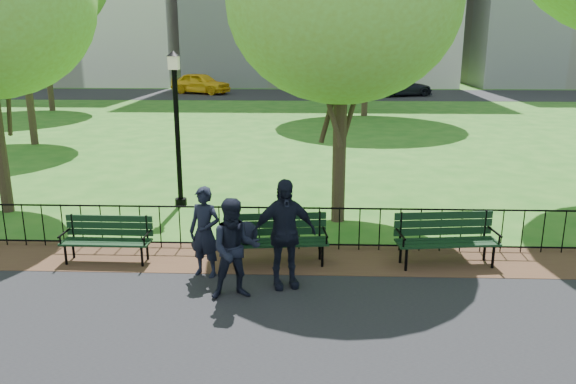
{
  "coord_description": "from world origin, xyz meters",
  "views": [
    {
      "loc": [
        1.19,
        -8.6,
        4.09
      ],
      "look_at": [
        0.8,
        1.5,
        1.34
      ],
      "focal_mm": 35.0,
      "sensor_mm": 36.0,
      "label": 1
    }
  ],
  "objects_px": {
    "person_mid": "(235,249)",
    "person_right": "(284,234)",
    "person_left": "(205,232)",
    "taxi": "(201,83)",
    "park_bench_left_a": "(107,234)",
    "park_bench_right_a": "(446,233)",
    "sedan_silver": "(324,86)",
    "park_bench_main": "(266,233)",
    "lamppost": "(177,124)",
    "tree_near_e": "(343,4)",
    "sedan_dark": "(401,87)"
  },
  "relations": [
    {
      "from": "person_right",
      "to": "person_left",
      "type": "bearing_deg",
      "value": 147.5
    },
    {
      "from": "park_bench_left_a",
      "to": "park_bench_right_a",
      "type": "distance_m",
      "value": 6.36
    },
    {
      "from": "park_bench_left_a",
      "to": "person_left",
      "type": "relative_size",
      "value": 1.03
    },
    {
      "from": "park_bench_right_a",
      "to": "person_left",
      "type": "height_order",
      "value": "person_left"
    },
    {
      "from": "person_right",
      "to": "sedan_silver",
      "type": "distance_m",
      "value": 34.16
    },
    {
      "from": "park_bench_main",
      "to": "person_right",
      "type": "height_order",
      "value": "person_right"
    },
    {
      "from": "person_left",
      "to": "person_right",
      "type": "distance_m",
      "value": 1.47
    },
    {
      "from": "sedan_dark",
      "to": "person_mid",
      "type": "bearing_deg",
      "value": 148.07
    },
    {
      "from": "taxi",
      "to": "sedan_silver",
      "type": "relative_size",
      "value": 1.16
    },
    {
      "from": "park_bench_right_a",
      "to": "lamppost",
      "type": "height_order",
      "value": "lamppost"
    },
    {
      "from": "tree_near_e",
      "to": "sedan_silver",
      "type": "xyz_separation_m",
      "value": [
        0.36,
        30.46,
        -4.14
      ]
    },
    {
      "from": "person_right",
      "to": "sedan_silver",
      "type": "relative_size",
      "value": 0.46
    },
    {
      "from": "person_left",
      "to": "park_bench_left_a",
      "type": "bearing_deg",
      "value": -177.66
    },
    {
      "from": "park_bench_right_a",
      "to": "taxi",
      "type": "distance_m",
      "value": 35.78
    },
    {
      "from": "tree_near_e",
      "to": "taxi",
      "type": "distance_m",
      "value": 33.02
    },
    {
      "from": "person_left",
      "to": "taxi",
      "type": "bearing_deg",
      "value": 120.33
    },
    {
      "from": "person_mid",
      "to": "person_right",
      "type": "height_order",
      "value": "person_right"
    },
    {
      "from": "park_bench_right_a",
      "to": "person_left",
      "type": "bearing_deg",
      "value": -177.6
    },
    {
      "from": "park_bench_main",
      "to": "sedan_silver",
      "type": "bearing_deg",
      "value": 80.33
    },
    {
      "from": "taxi",
      "to": "person_left",
      "type": "bearing_deg",
      "value": -145.29
    },
    {
      "from": "lamppost",
      "to": "sedan_silver",
      "type": "xyz_separation_m",
      "value": [
        4.31,
        29.33,
        -1.41
      ]
    },
    {
      "from": "person_left",
      "to": "park_bench_main",
      "type": "bearing_deg",
      "value": 46.1
    },
    {
      "from": "lamppost",
      "to": "person_left",
      "type": "distance_m",
      "value": 4.8
    },
    {
      "from": "park_bench_left_a",
      "to": "sedan_dark",
      "type": "bearing_deg",
      "value": 72.95
    },
    {
      "from": "taxi",
      "to": "person_mid",
      "type": "bearing_deg",
      "value": -144.54
    },
    {
      "from": "park_bench_main",
      "to": "park_bench_left_a",
      "type": "distance_m",
      "value": 3.02
    },
    {
      "from": "taxi",
      "to": "park_bench_right_a",
      "type": "bearing_deg",
      "value": -138.17
    },
    {
      "from": "person_left",
      "to": "sedan_silver",
      "type": "bearing_deg",
      "value": 104.59
    },
    {
      "from": "park_bench_main",
      "to": "sedan_dark",
      "type": "relative_size",
      "value": 0.39
    },
    {
      "from": "person_left",
      "to": "person_right",
      "type": "relative_size",
      "value": 0.86
    },
    {
      "from": "park_bench_main",
      "to": "tree_near_e",
      "type": "bearing_deg",
      "value": 55.4
    },
    {
      "from": "person_right",
      "to": "sedan_dark",
      "type": "height_order",
      "value": "person_right"
    },
    {
      "from": "park_bench_left_a",
      "to": "park_bench_right_a",
      "type": "xyz_separation_m",
      "value": [
        6.36,
        0.09,
        0.07
      ]
    },
    {
      "from": "park_bench_left_a",
      "to": "sedan_dark",
      "type": "relative_size",
      "value": 0.35
    },
    {
      "from": "sedan_dark",
      "to": "sedan_silver",
      "type": "bearing_deg",
      "value": 67.93
    },
    {
      "from": "park_bench_left_a",
      "to": "sedan_dark",
      "type": "height_order",
      "value": "sedan_dark"
    },
    {
      "from": "taxi",
      "to": "sedan_silver",
      "type": "height_order",
      "value": "taxi"
    },
    {
      "from": "park_bench_right_a",
      "to": "person_mid",
      "type": "height_order",
      "value": "person_mid"
    },
    {
      "from": "park_bench_main",
      "to": "park_bench_right_a",
      "type": "bearing_deg",
      "value": -3.44
    },
    {
      "from": "lamppost",
      "to": "taxi",
      "type": "xyz_separation_m",
      "value": [
        -5.23,
        30.34,
        -1.27
      ]
    },
    {
      "from": "person_left",
      "to": "sedan_dark",
      "type": "height_order",
      "value": "person_left"
    },
    {
      "from": "tree_near_e",
      "to": "sedan_silver",
      "type": "distance_m",
      "value": 30.74
    },
    {
      "from": "park_bench_right_a",
      "to": "person_left",
      "type": "relative_size",
      "value": 1.19
    },
    {
      "from": "park_bench_main",
      "to": "park_bench_left_a",
      "type": "xyz_separation_m",
      "value": [
        -3.02,
        0.09,
        -0.09
      ]
    },
    {
      "from": "park_bench_left_a",
      "to": "sedan_silver",
      "type": "relative_size",
      "value": 0.41
    },
    {
      "from": "lamppost",
      "to": "person_mid",
      "type": "relative_size",
      "value": 2.29
    },
    {
      "from": "park_bench_left_a",
      "to": "taxi",
      "type": "height_order",
      "value": "taxi"
    },
    {
      "from": "person_left",
      "to": "taxi",
      "type": "xyz_separation_m",
      "value": [
        -6.67,
        34.73,
        -0.0
      ]
    },
    {
      "from": "park_bench_right_a",
      "to": "person_mid",
      "type": "distance_m",
      "value": 4.05
    },
    {
      "from": "park_bench_main",
      "to": "person_left",
      "type": "height_order",
      "value": "person_left"
    }
  ]
}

